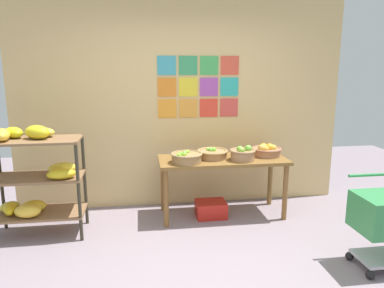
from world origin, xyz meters
The scene contains 9 objects.
ground centered at (0.00, 0.00, 0.00)m, with size 9.72×9.72×0.00m, color gray.
back_wall_with_art centered at (0.00, 1.89, 1.47)m, with size 4.26×0.07×2.93m.
banana_shelf_unit centered at (-1.67, 1.14, 0.70)m, with size 0.94×0.48×1.22m.
display_table centered at (0.44, 1.39, 0.63)m, with size 1.55×0.63×0.73m.
fruit_basket_back_left centered at (-0.02, 1.25, 0.79)m, with size 0.37×0.37×0.14m.
fruit_basket_back_right centered at (1.01, 1.44, 0.79)m, with size 0.37×0.37×0.16m.
fruit_basket_centre centered at (0.32, 1.42, 0.79)m, with size 0.38×0.38×0.13m.
fruit_basket_right centered at (0.65, 1.26, 0.81)m, with size 0.30×0.30×0.19m.
produce_crate_under_table centered at (0.29, 1.35, 0.10)m, with size 0.37×0.30×0.19m, color red.
Camera 1 is at (-0.55, -2.81, 1.83)m, focal length 34.11 mm.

